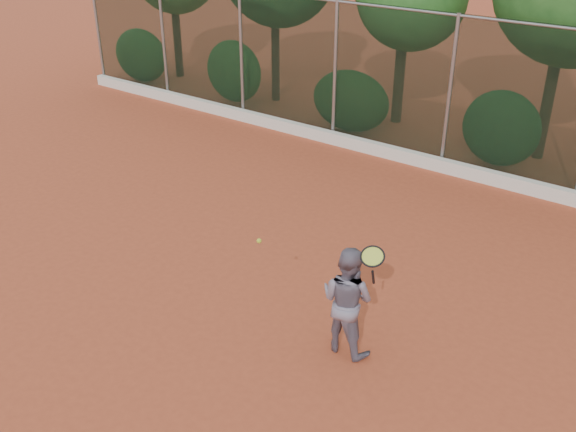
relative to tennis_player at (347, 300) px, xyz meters
The scene contains 6 objects.
ground 1.85m from the tennis_player, behind, with size 80.00×80.00×0.00m, color #A54427.
concrete_curb 6.92m from the tennis_player, 103.90° to the left, with size 24.00×0.20×0.30m, color silver.
tennis_player is the anchor object (origin of this frame).
chainlink_fence 7.14m from the tennis_player, 103.55° to the left, with size 24.09×0.09×3.50m.
tennis_racket 0.87m from the tennis_player, ahead, with size 0.40×0.38×0.60m.
tennis_ball_in_flight 1.46m from the tennis_player, 159.23° to the right, with size 0.07×0.07×0.07m.
Camera 1 is at (5.32, -6.20, 5.93)m, focal length 40.00 mm.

